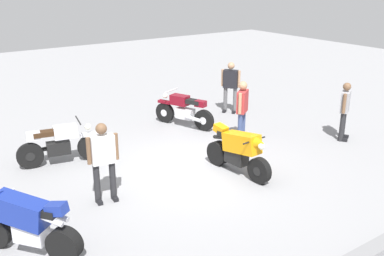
{
  "coord_description": "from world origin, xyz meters",
  "views": [
    {
      "loc": [
        5.73,
        8.1,
        4.51
      ],
      "look_at": [
        -0.43,
        -0.71,
        0.75
      ],
      "focal_mm": 41.76,
      "sensor_mm": 36.0,
      "label": 1
    }
  ],
  "objects_px": {
    "person_in_red_shirt": "(242,107)",
    "person_in_black_shirt": "(231,84)",
    "motorcycle_blue_sportbike": "(27,222)",
    "person_in_white_shirt": "(103,157)",
    "person_in_gray_shirt": "(345,108)",
    "motorcycle_silver_cruiser": "(60,144)",
    "motorcycle_maroon_cruiser": "(184,110)",
    "motorcycle_orange_sportbike": "(239,150)"
  },
  "relations": [
    {
      "from": "motorcycle_orange_sportbike",
      "to": "motorcycle_silver_cruiser",
      "type": "distance_m",
      "value": 4.38
    },
    {
      "from": "motorcycle_blue_sportbike",
      "to": "motorcycle_silver_cruiser",
      "type": "relative_size",
      "value": 0.81
    },
    {
      "from": "motorcycle_blue_sportbike",
      "to": "person_in_gray_shirt",
      "type": "distance_m",
      "value": 8.91
    },
    {
      "from": "motorcycle_orange_sportbike",
      "to": "person_in_white_shirt",
      "type": "height_order",
      "value": "person_in_white_shirt"
    },
    {
      "from": "motorcycle_maroon_cruiser",
      "to": "person_in_black_shirt",
      "type": "relative_size",
      "value": 1.16
    },
    {
      "from": "motorcycle_maroon_cruiser",
      "to": "person_in_red_shirt",
      "type": "height_order",
      "value": "person_in_red_shirt"
    },
    {
      "from": "motorcycle_blue_sportbike",
      "to": "person_in_black_shirt",
      "type": "xyz_separation_m",
      "value": [
        -7.95,
        -4.32,
        0.39
      ]
    },
    {
      "from": "motorcycle_silver_cruiser",
      "to": "person_in_white_shirt",
      "type": "relative_size",
      "value": 1.22
    },
    {
      "from": "person_in_gray_shirt",
      "to": "person_in_red_shirt",
      "type": "bearing_deg",
      "value": -152.35
    },
    {
      "from": "person_in_gray_shirt",
      "to": "motorcycle_maroon_cruiser",
      "type": "bearing_deg",
      "value": -169.75
    },
    {
      "from": "motorcycle_orange_sportbike",
      "to": "person_in_black_shirt",
      "type": "xyz_separation_m",
      "value": [
        -2.99,
        -3.91,
        0.39
      ]
    },
    {
      "from": "motorcycle_silver_cruiser",
      "to": "person_in_white_shirt",
      "type": "xyz_separation_m",
      "value": [
        -0.1,
        2.39,
        0.45
      ]
    },
    {
      "from": "motorcycle_orange_sportbike",
      "to": "person_in_white_shirt",
      "type": "bearing_deg",
      "value": -105.39
    },
    {
      "from": "motorcycle_blue_sportbike",
      "to": "motorcycle_maroon_cruiser",
      "type": "distance_m",
      "value": 7.06
    },
    {
      "from": "motorcycle_blue_sportbike",
      "to": "person_in_red_shirt",
      "type": "relative_size",
      "value": 0.96
    },
    {
      "from": "motorcycle_blue_sportbike",
      "to": "person_in_white_shirt",
      "type": "height_order",
      "value": "person_in_white_shirt"
    },
    {
      "from": "motorcycle_silver_cruiser",
      "to": "person_in_gray_shirt",
      "type": "height_order",
      "value": "person_in_gray_shirt"
    },
    {
      "from": "person_in_white_shirt",
      "to": "person_in_gray_shirt",
      "type": "distance_m",
      "value": 7.07
    },
    {
      "from": "motorcycle_maroon_cruiser",
      "to": "person_in_red_shirt",
      "type": "xyz_separation_m",
      "value": [
        -0.59,
        1.99,
        0.47
      ]
    },
    {
      "from": "motorcycle_maroon_cruiser",
      "to": "person_in_red_shirt",
      "type": "distance_m",
      "value": 2.13
    },
    {
      "from": "person_in_black_shirt",
      "to": "person_in_red_shirt",
      "type": "bearing_deg",
      "value": 22.88
    },
    {
      "from": "person_in_white_shirt",
      "to": "motorcycle_blue_sportbike",
      "type": "bearing_deg",
      "value": -53.39
    },
    {
      "from": "motorcycle_blue_sportbike",
      "to": "motorcycle_maroon_cruiser",
      "type": "height_order",
      "value": "motorcycle_blue_sportbike"
    },
    {
      "from": "motorcycle_silver_cruiser",
      "to": "motorcycle_blue_sportbike",
      "type": "bearing_deg",
      "value": -105.34
    },
    {
      "from": "motorcycle_silver_cruiser",
      "to": "person_in_black_shirt",
      "type": "height_order",
      "value": "person_in_black_shirt"
    },
    {
      "from": "motorcycle_maroon_cruiser",
      "to": "person_in_white_shirt",
      "type": "distance_m",
      "value": 5.01
    },
    {
      "from": "motorcycle_blue_sportbike",
      "to": "person_in_gray_shirt",
      "type": "height_order",
      "value": "person_in_gray_shirt"
    },
    {
      "from": "motorcycle_silver_cruiser",
      "to": "person_in_white_shirt",
      "type": "bearing_deg",
      "value": -75.62
    },
    {
      "from": "motorcycle_maroon_cruiser",
      "to": "person_in_gray_shirt",
      "type": "distance_m",
      "value": 4.67
    },
    {
      "from": "motorcycle_maroon_cruiser",
      "to": "person_in_gray_shirt",
      "type": "height_order",
      "value": "person_in_gray_shirt"
    },
    {
      "from": "person_in_white_shirt",
      "to": "person_in_gray_shirt",
      "type": "height_order",
      "value": "person_in_white_shirt"
    },
    {
      "from": "person_in_white_shirt",
      "to": "person_in_red_shirt",
      "type": "height_order",
      "value": "person_in_red_shirt"
    },
    {
      "from": "person_in_red_shirt",
      "to": "person_in_gray_shirt",
      "type": "xyz_separation_m",
      "value": [
        -2.46,
        1.51,
        -0.06
      ]
    },
    {
      "from": "motorcycle_blue_sportbike",
      "to": "motorcycle_orange_sportbike",
      "type": "height_order",
      "value": "same"
    },
    {
      "from": "motorcycle_maroon_cruiser",
      "to": "person_in_white_shirt",
      "type": "relative_size",
      "value": 1.17
    },
    {
      "from": "person_in_gray_shirt",
      "to": "person_in_black_shirt",
      "type": "bearing_deg",
      "value": 162.91
    },
    {
      "from": "motorcycle_silver_cruiser",
      "to": "motorcycle_maroon_cruiser",
      "type": "relative_size",
      "value": 1.04
    },
    {
      "from": "motorcycle_blue_sportbike",
      "to": "person_in_red_shirt",
      "type": "height_order",
      "value": "person_in_red_shirt"
    },
    {
      "from": "person_in_red_shirt",
      "to": "person_in_black_shirt",
      "type": "xyz_separation_m",
      "value": [
        -1.52,
        -2.34,
        -0.01
      ]
    },
    {
      "from": "person_in_gray_shirt",
      "to": "person_in_black_shirt",
      "type": "relative_size",
      "value": 0.96
    },
    {
      "from": "motorcycle_silver_cruiser",
      "to": "person_in_gray_shirt",
      "type": "bearing_deg",
      "value": -10.24
    },
    {
      "from": "person_in_white_shirt",
      "to": "person_in_gray_shirt",
      "type": "relative_size",
      "value": 1.03
    }
  ]
}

